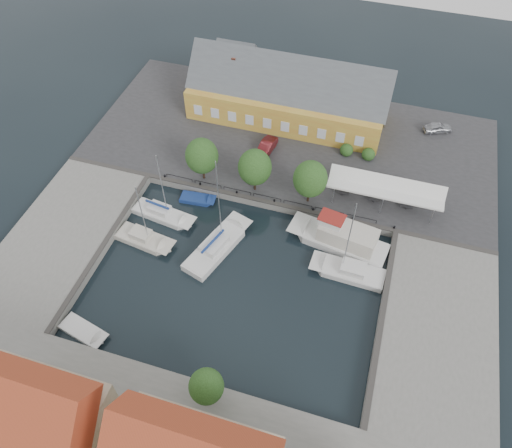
{
  "coord_description": "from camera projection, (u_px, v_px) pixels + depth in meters",
  "views": [
    {
      "loc": [
        11.41,
        -31.05,
        47.18
      ],
      "look_at": [
        0.0,
        6.0,
        1.5
      ],
      "focal_mm": 35.0,
      "sensor_mm": 36.0,
      "label": 1
    }
  ],
  "objects": [
    {
      "name": "launch_sw",
      "position": [
        83.0,
        332.0,
        52.19
      ],
      "size": [
        5.68,
        3.2,
        0.98
      ],
      "color": "silver",
      "rests_on": "ground"
    },
    {
      "name": "car_red",
      "position": [
        266.0,
        148.0,
        68.46
      ],
      "size": [
        2.32,
        4.95,
        1.57
      ],
      "primitive_type": "imported",
      "rotation": [
        0.0,
        0.0,
        -0.14
      ],
      "color": "#581417",
      "rests_on": "north_quay"
    },
    {
      "name": "west_quay",
      "position": [
        62.0,
        237.0,
        59.92
      ],
      "size": [
        12.0,
        24.0,
        1.0
      ],
      "primitive_type": "cube",
      "color": "slate",
      "rests_on": "ground"
    },
    {
      "name": "west_boat_a",
      "position": [
        163.0,
        215.0,
        62.5
      ],
      "size": [
        8.58,
        3.51,
        11.11
      ],
      "color": "silver",
      "rests_on": "ground"
    },
    {
      "name": "west_boat_b",
      "position": [
        144.0,
        240.0,
        59.93
      ],
      "size": [
        7.64,
        3.53,
        10.23
      ],
      "color": "beige",
      "rests_on": "ground"
    },
    {
      "name": "north_quay",
      "position": [
        291.0,
        142.0,
        71.19
      ],
      "size": [
        56.0,
        26.0,
        1.0
      ],
      "primitive_type": "cube",
      "color": "#2D2D30",
      "rests_on": "ground"
    },
    {
      "name": "quay_edge_fittings",
      "position": [
        253.0,
        234.0,
        59.47
      ],
      "size": [
        56.0,
        24.72,
        0.4
      ],
      "color": "#383533",
      "rests_on": "north_quay"
    },
    {
      "name": "quay_trees",
      "position": [
        255.0,
        167.0,
        61.43
      ],
      "size": [
        18.2,
        4.2,
        6.3
      ],
      "color": "black",
      "rests_on": "north_quay"
    },
    {
      "name": "trawler",
      "position": [
        342.0,
        239.0,
        59.0
      ],
      "size": [
        12.49,
        5.48,
        5.0
      ],
      "color": "silver",
      "rests_on": "ground"
    },
    {
      "name": "east_boat_a",
      "position": [
        349.0,
        272.0,
        56.86
      ],
      "size": [
        8.71,
        3.19,
        12.09
      ],
      "color": "silver",
      "rests_on": "ground"
    },
    {
      "name": "launch_nw",
      "position": [
        197.0,
        200.0,
        64.45
      ],
      "size": [
        4.76,
        2.2,
        0.88
      ],
      "color": "navy",
      "rests_on": "ground"
    },
    {
      "name": "tent_canopy",
      "position": [
        386.0,
        187.0,
        60.84
      ],
      "size": [
        14.0,
        4.0,
        2.83
      ],
      "color": "white",
      "rests_on": "north_quay"
    },
    {
      "name": "east_quay",
      "position": [
        436.0,
        334.0,
        51.54
      ],
      "size": [
        12.0,
        24.0,
        1.0
      ],
      "primitive_type": "cube",
      "color": "slate",
      "rests_on": "ground"
    },
    {
      "name": "warehouse",
      "position": [
        284.0,
        94.0,
        72.01
      ],
      "size": [
        28.56,
        14.0,
        9.55
      ],
      "color": "#C98831",
      "rests_on": "north_quay"
    },
    {
      "name": "car_silver",
      "position": [
        438.0,
        128.0,
        71.39
      ],
      "size": [
        4.4,
        3.13,
        1.39
      ],
      "primitive_type": "imported",
      "rotation": [
        0.0,
        0.0,
        1.98
      ],
      "color": "#A6A8AE",
      "rests_on": "north_quay"
    },
    {
      "name": "center_sailboat",
      "position": [
        217.0,
        247.0,
        59.07
      ],
      "size": [
        5.97,
        10.59,
        13.92
      ],
      "color": "silver",
      "rests_on": "ground"
    },
    {
      "name": "ground",
      "position": [
        241.0,
        270.0,
        57.35
      ],
      "size": [
        140.0,
        140.0,
        0.0
      ],
      "primitive_type": "plane",
      "color": "black",
      "rests_on": "ground"
    }
  ]
}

